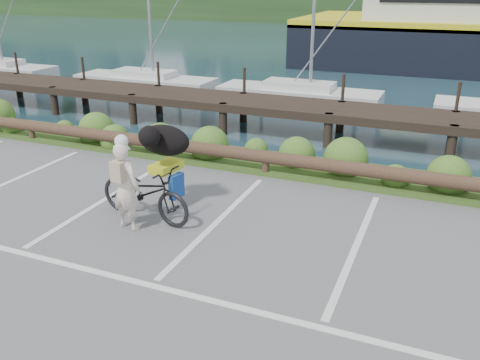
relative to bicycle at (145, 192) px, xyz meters
name	(u,v)px	position (x,y,z in m)	size (l,w,h in m)	color
ground	(165,273)	(1.32, -1.55, -0.54)	(72.00, 72.00, 0.00)	#565658
harbor_backdrop	(438,11)	(1.72, 76.91, -0.54)	(170.00, 160.00, 30.00)	#1A3540
vegetation_strip	(275,164)	(1.32, 3.75, -0.49)	(34.00, 1.60, 0.10)	#3D5B21
log_rail	(266,175)	(1.32, 3.05, -0.54)	(32.00, 0.30, 0.60)	#443021
bicycle	(145,192)	(0.00, 0.00, 0.00)	(0.72, 2.06, 1.08)	black
cyclist	(125,187)	(-0.07, -0.48, 0.28)	(0.60, 0.39, 1.65)	beige
dog	(164,140)	(0.10, 0.65, 0.84)	(1.05, 0.51, 0.61)	black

